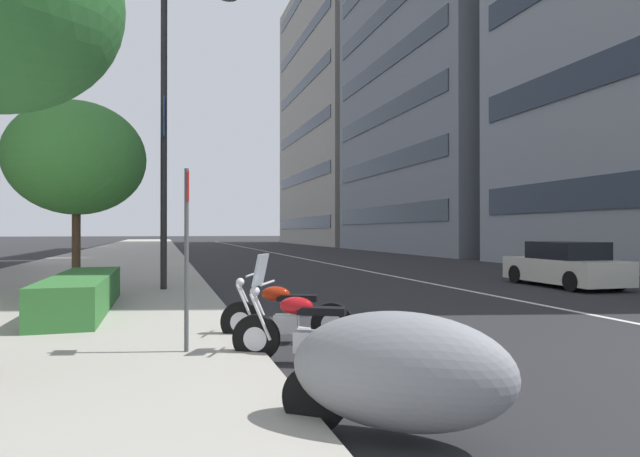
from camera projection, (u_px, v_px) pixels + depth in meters
sidewalk_right_plaza at (116, 260)px, 31.67m from camera, size 160.00×8.21×0.15m
lane_centre_stripe at (283, 255)px, 39.81m from camera, size 110.00×0.16×0.01m
motorcycle_second_in_row at (398, 371)px, 4.40m from camera, size 1.78×2.02×1.11m
motorcycle_by_sign_pole at (306, 331)px, 7.00m from camera, size 1.08×1.94×1.49m
motorcycle_mid_row at (285, 317)px, 8.30m from camera, size 0.97×2.01×1.11m
car_approaching_light at (565, 266)px, 16.85m from camera, size 4.18×2.00×1.46m
parking_sign_by_curb at (187, 241)px, 7.10m from camera, size 0.32×0.06×2.50m
street_lamp_with_banners at (174, 108)px, 14.88m from camera, size 1.26×2.19×8.74m
clipped_hedge_bed at (82, 293)px, 10.77m from camera, size 5.13×1.10×0.74m
street_tree_mid_sidewalk at (76, 158)px, 14.06m from camera, size 3.61×3.61×5.16m
office_tower_mid_left at (491, 32)px, 48.11m from camera, size 23.65×21.56×40.63m
office_tower_near_left at (357, 115)px, 73.93m from camera, size 28.61×16.30×36.77m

